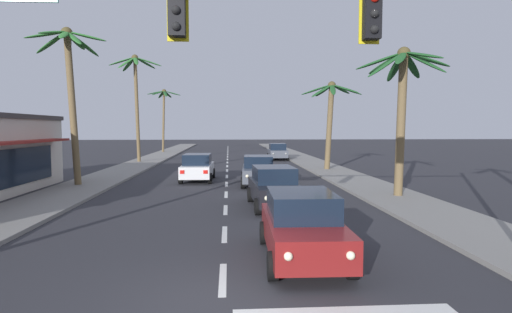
{
  "coord_description": "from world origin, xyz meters",
  "views": [
    {
      "loc": [
        0.14,
        -7.7,
        3.28
      ],
      "look_at": [
        1.17,
        8.0,
        2.2
      ],
      "focal_mm": 29.19,
      "sensor_mm": 36.0,
      "label": 1
    }
  ],
  "objects_px": {
    "sedan_parked_nearest_kerb": "(278,151)",
    "palm_right_third": "(331,108)",
    "sedan_fifth_in_queue": "(258,170)",
    "traffic_signal_mast": "(376,45)",
    "sedan_lead_at_stop_bar": "(302,225)",
    "palm_right_second": "(402,90)",
    "sedan_oncoming_far": "(198,167)",
    "palm_left_second": "(70,72)",
    "palm_left_third": "(136,85)",
    "palm_left_farthest": "(164,105)",
    "sedan_third_in_queue": "(274,187)"
  },
  "relations": [
    {
      "from": "sedan_parked_nearest_kerb",
      "to": "sedan_lead_at_stop_bar",
      "type": "bearing_deg",
      "value": -95.65
    },
    {
      "from": "palm_left_second",
      "to": "palm_left_farthest",
      "type": "height_order",
      "value": "palm_left_second"
    },
    {
      "from": "palm_left_second",
      "to": "palm_left_third",
      "type": "distance_m",
      "value": 15.95
    },
    {
      "from": "traffic_signal_mast",
      "to": "palm_left_second",
      "type": "relative_size",
      "value": 1.33
    },
    {
      "from": "sedan_parked_nearest_kerb",
      "to": "palm_left_third",
      "type": "xyz_separation_m",
      "value": [
        -13.61,
        -3.13,
        6.39
      ]
    },
    {
      "from": "traffic_signal_mast",
      "to": "sedan_lead_at_stop_bar",
      "type": "height_order",
      "value": "traffic_signal_mast"
    },
    {
      "from": "traffic_signal_mast",
      "to": "palm_right_third",
      "type": "distance_m",
      "value": 23.64
    },
    {
      "from": "palm_right_second",
      "to": "sedan_oncoming_far",
      "type": "bearing_deg",
      "value": 144.64
    },
    {
      "from": "palm_left_second",
      "to": "palm_left_third",
      "type": "height_order",
      "value": "palm_left_third"
    },
    {
      "from": "palm_left_second",
      "to": "palm_left_third",
      "type": "relative_size",
      "value": 0.87
    },
    {
      "from": "sedan_lead_at_stop_bar",
      "to": "sedan_fifth_in_queue",
      "type": "relative_size",
      "value": 0.99
    },
    {
      "from": "palm_left_farthest",
      "to": "palm_right_third",
      "type": "height_order",
      "value": "palm_left_farthest"
    },
    {
      "from": "sedan_lead_at_stop_bar",
      "to": "palm_right_second",
      "type": "distance_m",
      "value": 11.4
    },
    {
      "from": "sedan_lead_at_stop_bar",
      "to": "palm_right_second",
      "type": "relative_size",
      "value": 0.64
    },
    {
      "from": "sedan_third_in_queue",
      "to": "traffic_signal_mast",
      "type": "bearing_deg",
      "value": -83.17
    },
    {
      "from": "sedan_oncoming_far",
      "to": "palm_left_third",
      "type": "distance_m",
      "value": 16.5
    },
    {
      "from": "palm_left_third",
      "to": "palm_left_farthest",
      "type": "distance_m",
      "value": 15.96
    },
    {
      "from": "palm_left_third",
      "to": "palm_left_farthest",
      "type": "bearing_deg",
      "value": 89.75
    },
    {
      "from": "sedan_fifth_in_queue",
      "to": "traffic_signal_mast",
      "type": "bearing_deg",
      "value": -85.46
    },
    {
      "from": "sedan_oncoming_far",
      "to": "palm_right_second",
      "type": "distance_m",
      "value": 12.86
    },
    {
      "from": "palm_left_farthest",
      "to": "palm_right_second",
      "type": "distance_m",
      "value": 40.21
    },
    {
      "from": "traffic_signal_mast",
      "to": "sedan_lead_at_stop_bar",
      "type": "bearing_deg",
      "value": 119.48
    },
    {
      "from": "palm_right_second",
      "to": "sedan_lead_at_stop_bar",
      "type": "bearing_deg",
      "value": -125.5
    },
    {
      "from": "sedan_lead_at_stop_bar",
      "to": "sedan_oncoming_far",
      "type": "relative_size",
      "value": 1.0
    },
    {
      "from": "traffic_signal_mast",
      "to": "sedan_third_in_queue",
      "type": "bearing_deg",
      "value": 96.83
    },
    {
      "from": "palm_left_second",
      "to": "palm_right_second",
      "type": "bearing_deg",
      "value": -16.06
    },
    {
      "from": "sedan_lead_at_stop_bar",
      "to": "palm_left_second",
      "type": "xyz_separation_m",
      "value": [
        -10.48,
        13.42,
        5.47
      ]
    },
    {
      "from": "sedan_lead_at_stop_bar",
      "to": "palm_left_second",
      "type": "distance_m",
      "value": 17.89
    },
    {
      "from": "palm_left_third",
      "to": "palm_right_third",
      "type": "xyz_separation_m",
      "value": [
        16.35,
        -8.15,
        -2.46
      ]
    },
    {
      "from": "traffic_signal_mast",
      "to": "sedan_third_in_queue",
      "type": "height_order",
      "value": "traffic_signal_mast"
    },
    {
      "from": "sedan_fifth_in_queue",
      "to": "palm_right_third",
      "type": "relative_size",
      "value": 0.66
    },
    {
      "from": "palm_left_second",
      "to": "palm_left_third",
      "type": "bearing_deg",
      "value": 89.71
    },
    {
      "from": "sedan_lead_at_stop_bar",
      "to": "palm_left_second",
      "type": "height_order",
      "value": "palm_left_second"
    },
    {
      "from": "traffic_signal_mast",
      "to": "palm_left_third",
      "type": "bearing_deg",
      "value": 110.18
    },
    {
      "from": "sedan_oncoming_far",
      "to": "palm_left_second",
      "type": "distance_m",
      "value": 8.96
    },
    {
      "from": "sedan_parked_nearest_kerb",
      "to": "palm_right_second",
      "type": "relative_size",
      "value": 0.64
    },
    {
      "from": "palm_left_second",
      "to": "palm_right_third",
      "type": "distance_m",
      "value": 18.24
    },
    {
      "from": "palm_left_farthest",
      "to": "traffic_signal_mast",
      "type": "bearing_deg",
      "value": -76.39
    },
    {
      "from": "sedan_oncoming_far",
      "to": "sedan_parked_nearest_kerb",
      "type": "xyz_separation_m",
      "value": [
        6.97,
        16.81,
        0.0
      ]
    },
    {
      "from": "sedan_lead_at_stop_bar",
      "to": "palm_right_second",
      "type": "xyz_separation_m",
      "value": [
        6.16,
        8.63,
        4.19
      ]
    },
    {
      "from": "palm_left_third",
      "to": "palm_right_third",
      "type": "bearing_deg",
      "value": -26.51
    },
    {
      "from": "sedan_oncoming_far",
      "to": "palm_right_third",
      "type": "xyz_separation_m",
      "value": [
        9.7,
        5.53,
        3.93
      ]
    },
    {
      "from": "traffic_signal_mast",
      "to": "sedan_parked_nearest_kerb",
      "type": "height_order",
      "value": "traffic_signal_mast"
    },
    {
      "from": "sedan_parked_nearest_kerb",
      "to": "palm_right_third",
      "type": "distance_m",
      "value": 12.25
    },
    {
      "from": "sedan_lead_at_stop_bar",
      "to": "sedan_third_in_queue",
      "type": "xyz_separation_m",
      "value": [
        0.05,
        6.82,
        0.0
      ]
    },
    {
      "from": "sedan_fifth_in_queue",
      "to": "sedan_lead_at_stop_bar",
      "type": "bearing_deg",
      "value": -89.42
    },
    {
      "from": "sedan_lead_at_stop_bar",
      "to": "sedan_oncoming_far",
      "type": "xyz_separation_m",
      "value": [
        -3.75,
        15.67,
        0.0
      ]
    },
    {
      "from": "sedan_fifth_in_queue",
      "to": "palm_right_third",
      "type": "bearing_deg",
      "value": 51.2
    },
    {
      "from": "sedan_third_in_queue",
      "to": "sedan_parked_nearest_kerb",
      "type": "bearing_deg",
      "value": 82.97
    },
    {
      "from": "palm_left_farthest",
      "to": "sedan_lead_at_stop_bar",
      "type": "bearing_deg",
      "value": -77.14
    }
  ]
}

